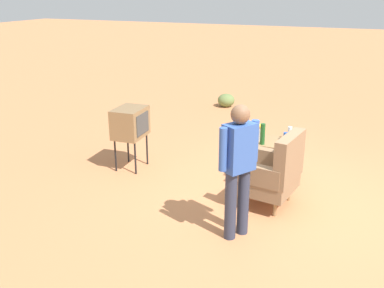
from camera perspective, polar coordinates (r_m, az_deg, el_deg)
The scene contains 10 objects.
ground_plane at distance 6.28m, azimuth 11.25°, elevation -7.61°, with size 60.00×60.00×0.00m, color #C17A4C.
armchair at distance 6.00m, azimuth 10.50°, elevation -3.61°, with size 0.87×0.88×1.06m.
side_table at distance 6.76m, azimuth 10.32°, elevation -0.40°, with size 0.56×0.56×0.65m.
tv_on_stand at distance 7.13m, azimuth -8.09°, elevation 2.74°, with size 0.63×0.48×1.03m.
person_standing at distance 5.04m, azimuth 6.11°, elevation -2.60°, with size 0.50×0.37×1.64m.
bottle_wine_green at distance 6.51m, azimuth 9.24°, elevation 1.31°, with size 0.07×0.07×0.32m, color #1E5623.
bottle_short_clear at distance 6.83m, azimuth 12.68°, elevation 1.42°, with size 0.06×0.06×0.20m, color silver.
soda_can_blue at distance 6.79m, azimuth 12.14°, elevation 0.99°, with size 0.07×0.07×0.12m, color blue.
flower_vase at distance 6.68m, azimuth 8.90°, elevation 1.68°, with size 0.15×0.09×0.27m.
shrub_near at distance 11.12m, azimuth 4.50°, elevation 5.74°, with size 0.43×0.43×0.33m, color olive.
Camera 1 is at (5.50, 1.03, 2.84)m, focal length 40.72 mm.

